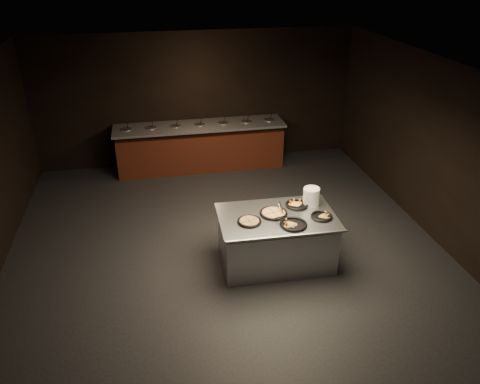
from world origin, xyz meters
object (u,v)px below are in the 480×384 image
at_px(serving_counter, 276,240).
at_px(pan_cheese_whole, 274,213).
at_px(plate_stack, 311,196).
at_px(pan_veggie_whole, 249,221).

relative_size(serving_counter, pan_cheese_whole, 4.25).
distance_m(plate_stack, pan_cheese_whole, 0.70).
bearing_deg(pan_veggie_whole, pan_cheese_whole, 21.37).
bearing_deg(pan_veggie_whole, serving_counter, 12.89).
bearing_deg(pan_cheese_whole, plate_stack, 16.98).
height_order(serving_counter, plate_stack, plate_stack).
distance_m(plate_stack, pan_veggie_whole, 1.13).
xyz_separation_m(serving_counter, plate_stack, (0.62, 0.26, 0.57)).
height_order(pan_veggie_whole, pan_cheese_whole, same).
bearing_deg(pan_cheese_whole, serving_counter, -55.70).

